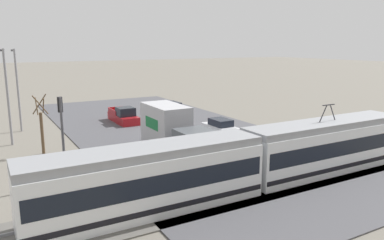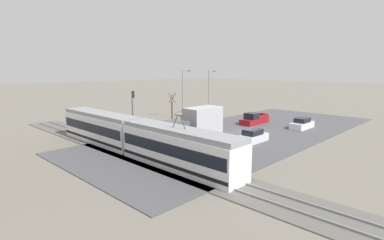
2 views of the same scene
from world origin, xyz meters
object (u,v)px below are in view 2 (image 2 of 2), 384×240
object	(u,v)px
traffic_light_pole	(133,105)
street_lamp_near_crossing	(209,90)
pickup_truck	(254,120)
street_tree	(172,110)
street_lamp_mid_block	(184,91)
light_rail_tram	(134,137)
sedan_car_1	(302,124)
box_truck	(197,124)
sedan_car_0	(252,137)

from	to	relation	value
traffic_light_pole	street_lamp_near_crossing	xyz separation A→B (m)	(0.96, -17.11, 1.18)
pickup_truck	street_lamp_near_crossing	xyz separation A→B (m)	(10.33, -1.42, 3.97)
street_tree	street_lamp_mid_block	xyz separation A→B (m)	(1.96, -4.44, 2.59)
pickup_truck	street_lamp_mid_block	bearing A→B (deg)	18.35
light_rail_tram	street_tree	size ratio (longest dim) A/B	5.40
sedan_car_1	street_tree	size ratio (longest dim) A/B	0.93
light_rail_tram	traffic_light_pole	xyz separation A→B (m)	(9.50, -6.49, 1.78)
street_lamp_near_crossing	street_lamp_mid_block	xyz separation A→B (m)	(1.24, 5.26, 0.05)
box_truck	street_lamp_mid_block	bearing A→B (deg)	-37.88
sedan_car_0	street_lamp_mid_block	distance (m)	19.25
pickup_truck	street_lamp_near_crossing	world-z (taller)	street_lamp_near_crossing
box_truck	sedan_car_0	bearing A→B (deg)	-158.38
light_rail_tram	sedan_car_1	world-z (taller)	light_rail_tram
light_rail_tram	street_lamp_near_crossing	xyz separation A→B (m)	(10.46, -23.60, 2.96)
light_rail_tram	sedan_car_0	distance (m)	13.62
traffic_light_pole	light_rail_tram	bearing A→B (deg)	145.65
pickup_truck	sedan_car_1	distance (m)	7.05
light_rail_tram	box_truck	size ratio (longest dim) A/B	3.05
sedan_car_0	traffic_light_pole	xyz separation A→B (m)	(15.57, 5.65, 2.83)
pickup_truck	sedan_car_1	xyz separation A→B (m)	(-6.85, -1.70, -0.04)
sedan_car_1	box_truck	bearing A→B (deg)	-116.52
pickup_truck	street_tree	bearing A→B (deg)	40.74
box_truck	street_lamp_near_crossing	bearing A→B (deg)	-54.41
pickup_truck	traffic_light_pole	xyz separation A→B (m)	(9.37, 15.69, 2.79)
light_rail_tram	street_lamp_near_crossing	distance (m)	25.99
box_truck	street_tree	distance (m)	10.29
sedan_car_0	traffic_light_pole	size ratio (longest dim) A/B	0.79
sedan_car_1	traffic_light_pole	xyz separation A→B (m)	(16.22, 17.38, 2.83)
traffic_light_pole	sedan_car_1	bearing A→B (deg)	-133.01
pickup_truck	sedan_car_0	size ratio (longest dim) A/B	1.25
street_tree	street_lamp_mid_block	size ratio (longest dim) A/B	0.58
street_lamp_near_crossing	street_lamp_mid_block	world-z (taller)	street_lamp_mid_block
sedan_car_0	light_rail_tram	bearing A→B (deg)	-116.54
street_lamp_near_crossing	street_lamp_mid_block	bearing A→B (deg)	76.75
sedan_car_1	street_tree	bearing A→B (deg)	-148.78
street_lamp_mid_block	sedan_car_0	bearing A→B (deg)	160.76
box_truck	street_lamp_near_crossing	distance (m)	17.51
street_tree	street_lamp_near_crossing	size ratio (longest dim) A/B	0.59
light_rail_tram	sedan_car_1	size ratio (longest dim) A/B	5.83
pickup_truck	sedan_car_1	bearing A→B (deg)	-166.09
street_tree	street_lamp_near_crossing	xyz separation A→B (m)	(0.72, -9.70, 2.54)
traffic_light_pole	street_lamp_mid_block	world-z (taller)	street_lamp_mid_block
box_truck	street_lamp_near_crossing	xyz separation A→B (m)	(10.04, -14.03, 2.97)
traffic_light_pole	pickup_truck	bearing A→B (deg)	-120.85
sedan_car_0	sedan_car_1	size ratio (longest dim) A/B	0.98
traffic_light_pole	street_tree	distance (m)	7.54
street_tree	street_lamp_near_crossing	world-z (taller)	street_lamp_near_crossing
sedan_car_1	street_lamp_mid_block	xyz separation A→B (m)	(18.42, 5.53, 4.06)
pickup_truck	sedan_car_1	size ratio (longest dim) A/B	1.23
light_rail_tram	sedan_car_0	xyz separation A→B (m)	(-6.07, -12.14, -1.06)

